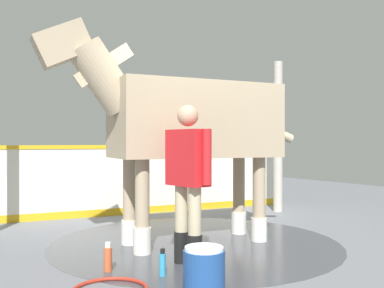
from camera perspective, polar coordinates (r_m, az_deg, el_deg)
The scene contains 9 objects.
ground_plane at distance 5.82m, azimuth 0.33°, elevation -12.11°, with size 16.00×16.00×0.02m, color slate.
wet_patch at distance 5.51m, azimuth 0.45°, elevation -12.68°, with size 3.52×3.52×0.00m, color #42444C.
barrier_wall at distance 7.64m, azimuth -7.13°, elevation -4.90°, with size 5.63×0.98×1.19m.
roof_post_far at distance 7.94m, azimuth 11.13°, elevation 0.95°, with size 0.16×0.16×2.67m, color #B7B2A8.
horse at distance 5.33m, azimuth -0.70°, elevation 2.77°, with size 3.35×1.20×2.57m.
handler at distance 4.41m, azimuth -0.54°, elevation -3.86°, with size 0.28×0.65×1.61m.
wash_bucket at distance 3.86m, azimuth 1.57°, elevation -15.75°, with size 0.36×0.36×0.35m.
bottle_shampoo at distance 4.19m, azimuth -3.86°, elevation -15.24°, with size 0.06×0.06×0.25m.
bottle_spray at distance 4.39m, azimuth -10.87°, elevation -14.36°, with size 0.08×0.08×0.28m.
Camera 1 is at (-3.16, -4.73, 1.24)m, focal length 41.00 mm.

